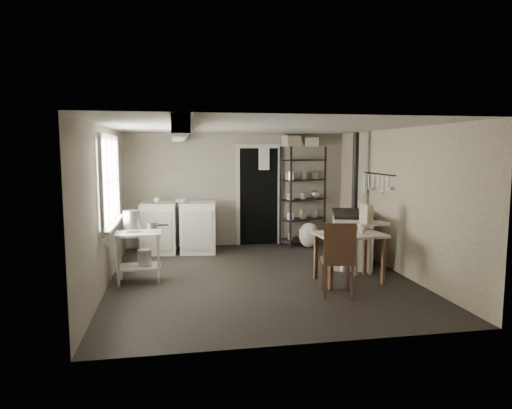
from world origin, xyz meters
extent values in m
plane|color=black|center=(0.00, 0.00, 0.00)|extent=(5.00, 5.00, 0.00)
plane|color=beige|center=(0.00, 0.00, 2.30)|extent=(5.00, 5.00, 0.00)
cube|color=#A29A8A|center=(0.00, 2.50, 1.15)|extent=(4.50, 0.02, 2.30)
cube|color=#A29A8A|center=(0.00, -2.50, 1.15)|extent=(4.50, 0.02, 2.30)
cube|color=#A29A8A|center=(-2.25, 0.00, 1.15)|extent=(0.02, 5.00, 2.30)
cube|color=#A29A8A|center=(2.25, 0.00, 1.15)|extent=(0.02, 5.00, 2.30)
cylinder|color=silver|center=(-1.90, 0.11, 0.94)|extent=(0.31, 0.31, 0.27)
cylinder|color=silver|center=(-1.61, 0.06, 0.85)|extent=(0.20, 0.20, 0.09)
cylinder|color=silver|center=(-1.73, 0.03, 0.39)|extent=(0.21, 0.21, 0.22)
imported|color=silver|center=(-1.16, 1.97, 0.96)|extent=(0.34, 0.34, 0.07)
imported|color=silver|center=(-1.60, 1.92, 0.97)|extent=(0.15, 0.15, 0.10)
imported|color=silver|center=(1.01, 2.27, 1.37)|extent=(0.11, 0.11, 0.19)
cube|color=beige|center=(1.10, 2.36, 2.01)|extent=(0.38, 0.35, 0.22)
cube|color=beige|center=(1.54, 2.33, 1.99)|extent=(0.35, 0.34, 0.18)
cube|color=beige|center=(1.64, -0.21, 1.01)|extent=(0.16, 0.22, 0.29)
imported|color=silver|center=(1.43, -0.55, 0.81)|extent=(0.13, 0.13, 0.10)
ellipsoid|color=white|center=(1.39, 1.98, 0.24)|extent=(0.53, 0.50, 0.50)
cylinder|color=silver|center=(1.41, 0.11, 0.07)|extent=(0.15, 0.15, 0.15)
camera|label=1|loc=(-1.27, -6.77, 1.95)|focal=32.00mm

